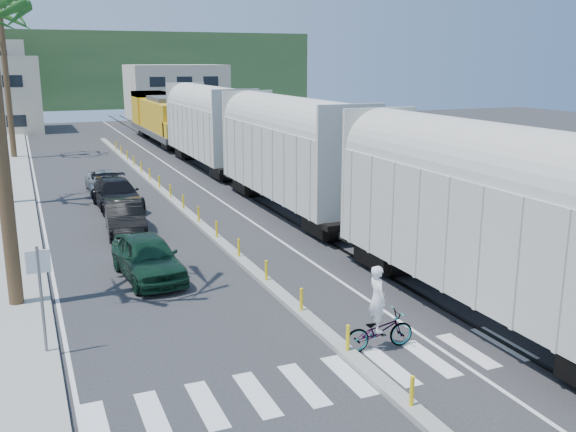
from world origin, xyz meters
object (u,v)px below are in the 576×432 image
(street_sign, at_px, (40,285))
(car_lead, at_px, (148,257))
(car_second, at_px, (125,217))
(cyclist, at_px, (379,322))

(street_sign, relative_size, car_lead, 0.63)
(car_second, xyz_separation_m, cyclist, (4.40, -14.62, 0.00))
(street_sign, height_order, car_lead, street_sign)
(car_second, bearing_deg, cyclist, -68.80)
(car_second, bearing_deg, car_lead, -87.29)
(street_sign, bearing_deg, car_second, 71.72)
(street_sign, relative_size, cyclist, 1.28)
(car_lead, bearing_deg, cyclist, -65.64)
(street_sign, height_order, car_second, street_sign)
(street_sign, distance_m, car_lead, 6.49)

